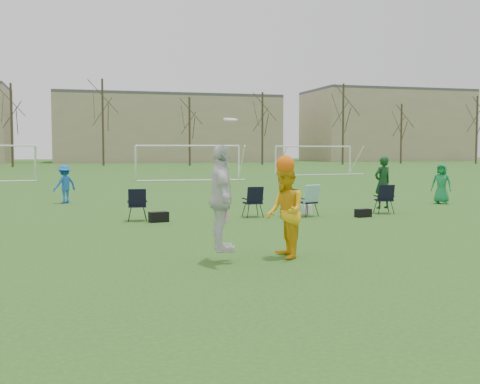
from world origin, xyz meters
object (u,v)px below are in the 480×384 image
object	(u,v)px
fielder_blue	(65,184)
goal_mid	(188,153)
center_contest	(253,204)
goal_right	(314,152)
fielder_green_far	(441,184)

from	to	relation	value
fielder_blue	goal_mid	world-z (taller)	goal_mid
center_contest	goal_mid	xyz separation A→B (m)	(4.46, 30.83, 0.84)
goal_mid	center_contest	bearing A→B (deg)	-94.23
fielder_blue	goal_right	bearing A→B (deg)	-165.42
fielder_blue	fielder_green_far	xyz separation A→B (m)	(14.31, -4.15, 0.03)
goal_right	fielder_green_far	bearing A→B (deg)	-110.09
goal_right	goal_mid	bearing A→B (deg)	-161.43
center_contest	goal_mid	size ratio (longest dim) A/B	0.37
fielder_blue	fielder_green_far	size ratio (longest dim) A/B	0.96
center_contest	goal_mid	world-z (taller)	center_contest
fielder_green_far	center_contest	bearing A→B (deg)	-92.68
goal_mid	goal_right	xyz separation A→B (m)	(12.00, 6.00, 0.00)
fielder_blue	center_contest	bearing A→B (deg)	70.65
fielder_blue	goal_mid	size ratio (longest dim) A/B	0.21
fielder_blue	goal_mid	distance (m)	18.90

